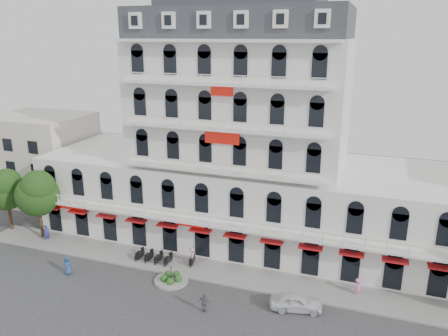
# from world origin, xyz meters

# --- Properties ---
(ground) EXTENTS (120.00, 120.00, 0.00)m
(ground) POSITION_xyz_m (0.00, 0.00, 0.00)
(ground) COLOR #38383A
(ground) RESTS_ON ground
(sidewalk) EXTENTS (53.00, 4.00, 0.16)m
(sidewalk) POSITION_xyz_m (0.00, 9.00, 0.08)
(sidewalk) COLOR gray
(sidewalk) RESTS_ON ground
(main_building) EXTENTS (45.00, 15.00, 25.80)m
(main_building) POSITION_xyz_m (0.00, 18.00, 9.96)
(main_building) COLOR silver
(main_building) RESTS_ON ground
(flank_building_west) EXTENTS (14.00, 10.00, 12.00)m
(flank_building_west) POSITION_xyz_m (-30.00, 20.00, 6.00)
(flank_building_west) COLOR beige
(flank_building_west) RESTS_ON ground
(traffic_island) EXTENTS (3.20, 3.20, 1.60)m
(traffic_island) POSITION_xyz_m (-3.00, 6.00, 0.26)
(traffic_island) COLOR gray
(traffic_island) RESTS_ON ground
(parked_scooter_row) EXTENTS (4.40, 1.80, 1.10)m
(parked_scooter_row) POSITION_xyz_m (-6.35, 8.80, 0.00)
(parked_scooter_row) COLOR black
(parked_scooter_row) RESTS_ON ground
(tree_west_outer) EXTENTS (4.50, 4.48, 7.76)m
(tree_west_outer) POSITION_xyz_m (-25.95, 9.98, 5.35)
(tree_west_outer) COLOR #382314
(tree_west_outer) RESTS_ON ground
(tree_west_inner) EXTENTS (4.76, 4.76, 8.25)m
(tree_west_inner) POSITION_xyz_m (-20.95, 9.48, 5.68)
(tree_west_inner) COLOR #382314
(tree_west_inner) RESTS_ON ground
(parked_car) EXTENTS (4.70, 2.69, 1.51)m
(parked_car) POSITION_xyz_m (8.89, 5.57, 0.75)
(parked_car) COLOR silver
(parked_car) RESTS_ON ground
(rider_center) EXTENTS (0.70, 1.69, 1.93)m
(rider_center) POSITION_xyz_m (-2.36, 9.50, 0.99)
(rider_center) COLOR black
(rider_center) RESTS_ON ground
(pedestrian_left) EXTENTS (1.10, 0.94, 1.92)m
(pedestrian_left) POSITION_xyz_m (-13.09, 3.92, 0.96)
(pedestrian_left) COLOR navy
(pedestrian_left) RESTS_ON ground
(pedestrian_mid) EXTENTS (1.07, 0.49, 1.80)m
(pedestrian_mid) POSITION_xyz_m (1.70, 2.69, 0.90)
(pedestrian_mid) COLOR #5F5C64
(pedestrian_mid) RESTS_ON ground
(pedestrian_right) EXTENTS (1.27, 1.04, 1.72)m
(pedestrian_right) POSITION_xyz_m (13.73, 9.50, 0.86)
(pedestrian_right) COLOR pink
(pedestrian_right) RESTS_ON ground
(pedestrian_far) EXTENTS (0.71, 0.82, 1.91)m
(pedestrian_far) POSITION_xyz_m (-20.00, 9.06, 0.95)
(pedestrian_far) COLOR navy
(pedestrian_far) RESTS_ON ground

